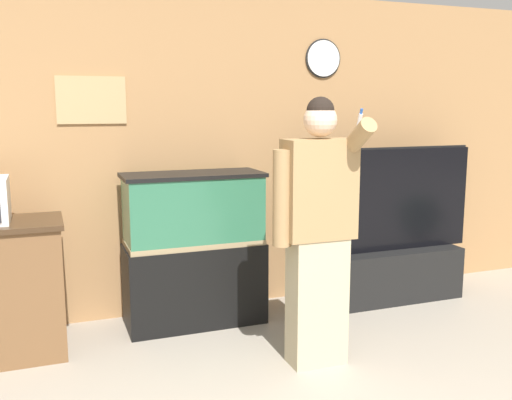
{
  "coord_description": "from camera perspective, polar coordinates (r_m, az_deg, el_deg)",
  "views": [
    {
      "loc": [
        -0.95,
        -1.47,
        1.7
      ],
      "look_at": [
        0.41,
        2.15,
        1.05
      ],
      "focal_mm": 40.0,
      "sensor_mm": 36.0,
      "label": 1
    }
  ],
  "objects": [
    {
      "name": "person_standing",
      "position": [
        3.68,
        6.14,
        -2.9
      ],
      "size": [
        0.55,
        0.42,
        1.75
      ],
      "color": "#BCAD89",
      "rests_on": "ground_plane"
    },
    {
      "name": "wall_back_paneled",
      "position": [
        4.65,
        -8.63,
        4.5
      ],
      "size": [
        10.0,
        0.08,
        2.6
      ],
      "color": "#A87A4C",
      "rests_on": "ground_plane"
    },
    {
      "name": "tv_on_stand",
      "position": [
        5.13,
        13.01,
        -5.51
      ],
      "size": [
        1.59,
        0.4,
        1.34
      ],
      "color": "black",
      "rests_on": "ground_plane"
    },
    {
      "name": "aquarium_on_stand",
      "position": [
        4.46,
        -6.22,
        -4.9
      ],
      "size": [
        1.06,
        0.46,
        1.19
      ],
      "color": "black",
      "rests_on": "ground_plane"
    }
  ]
}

